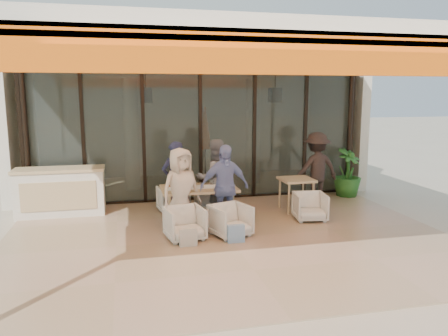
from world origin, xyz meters
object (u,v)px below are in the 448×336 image
object	(u,v)px
chair_far_right	(210,194)
side_table	(296,183)
chair_near_left	(185,222)
diner_periwinkle	(224,187)
diner_cream	(181,190)
side_chair	(310,205)
host_counter	(61,192)
potted_palm	(348,173)
standing_woman	(316,169)
chair_far_left	(173,198)
dining_table	(198,190)
chair_near_right	(230,219)
diner_grey	(215,178)
diner_navy	(175,180)

from	to	relation	value
chair_far_right	side_table	bearing A→B (deg)	168.34
chair_far_right	chair_near_left	distance (m)	2.08
chair_near_left	diner_periwinkle	bearing A→B (deg)	20.85
diner_cream	side_chair	xyz separation A→B (m)	(2.68, 0.12, -0.48)
host_counter	diner_cream	xyz separation A→B (m)	(2.37, -1.66, 0.27)
potted_palm	standing_woman	bearing A→B (deg)	-154.80
chair_far_left	side_table	size ratio (longest dim) A/B	0.86
potted_palm	chair_near_left	bearing A→B (deg)	-152.11
side_chair	potted_palm	bearing A→B (deg)	52.79
host_counter	dining_table	world-z (taller)	host_counter
dining_table	chair_near_left	xyz separation A→B (m)	(-0.41, -0.96, -0.35)
dining_table	chair_far_left	bearing A→B (deg)	113.59
host_counter	chair_near_left	xyz separation A→B (m)	(2.37, -2.16, -0.20)
chair_far_right	side_table	distance (m)	1.94
dining_table	potted_palm	xyz separation A→B (m)	(4.06, 1.41, -0.07)
chair_near_left	potted_palm	size ratio (longest dim) A/B	0.54
side_table	standing_woman	bearing A→B (deg)	34.87
dining_table	side_chair	distance (m)	2.32
chair_near_left	diner_periwinkle	distance (m)	1.09
dining_table	chair_near_right	size ratio (longest dim) A/B	2.27
side_table	side_chair	bearing A→B (deg)	-90.00
dining_table	host_counter	bearing A→B (deg)	156.66
diner_cream	diner_periwinkle	distance (m)	0.84
diner_periwinkle	standing_woman	size ratio (longest dim) A/B	0.96
dining_table	diner_cream	distance (m)	0.63
diner_periwinkle	chair_near_left	bearing A→B (deg)	-154.20
chair_near_left	side_table	bearing A→B (deg)	17.13
chair_near_right	diner_cream	xyz separation A→B (m)	(-0.84, 0.50, 0.47)
diner_grey	chair_far_left	bearing A→B (deg)	-38.42
host_counter	chair_far_right	size ratio (longest dim) A/B	2.59
diner_grey	diner_periwinkle	bearing A→B (deg)	82.34
chair_near_left	standing_woman	distance (m)	3.88
diner_cream	chair_near_right	bearing A→B (deg)	-52.46
chair_near_right	diner_grey	world-z (taller)	diner_grey
side_chair	standing_woman	bearing A→B (deg)	69.25
dining_table	side_chair	size ratio (longest dim) A/B	2.33
chair_far_right	standing_woman	world-z (taller)	standing_woman
chair_far_left	diner_periwinkle	size ratio (longest dim) A/B	0.39
chair_near_right	chair_far_left	bearing A→B (deg)	94.17
host_counter	diner_periwinkle	world-z (taller)	diner_periwinkle
dining_table	chair_far_left	world-z (taller)	dining_table
side_chair	potted_palm	world-z (taller)	potted_palm
host_counter	diner_navy	xyz separation A→B (m)	(2.37, -0.76, 0.28)
chair_far_left	side_table	bearing A→B (deg)	160.25
chair_near_right	chair_near_left	bearing A→B (deg)	160.32
host_counter	standing_woman	bearing A→B (deg)	-3.08
diner_navy	diner_cream	distance (m)	0.90
diner_periwinkle	potted_palm	size ratio (longest dim) A/B	1.33
chair_far_right	diner_periwinkle	size ratio (longest dim) A/B	0.43
diner_grey	side_chair	xyz separation A→B (m)	(1.84, -0.78, -0.51)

